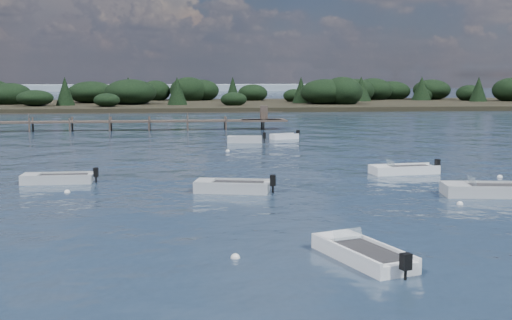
{
  "coord_description": "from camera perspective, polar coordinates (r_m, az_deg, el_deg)",
  "views": [
    {
      "loc": [
        -5.47,
        -24.45,
        6.15
      ],
      "look_at": [
        -0.92,
        14.0,
        1.0
      ],
      "focal_mm": 45.0,
      "sensor_mm": 36.0,
      "label": 1
    }
  ],
  "objects": [
    {
      "name": "dinghy_extra_a",
      "position": [
        34.03,
        -2.14,
        -2.56
      ],
      "size": [
        4.37,
        2.5,
        1.19
      ],
      "color": "#A7ABAE",
      "rests_on": "ground"
    },
    {
      "name": "buoy_e",
      "position": [
        51.98,
        -2.54,
        0.77
      ],
      "size": [
        0.32,
        0.32,
        0.32
      ],
      "primitive_type": "sphere",
      "color": "silver",
      "rests_on": "ground"
    },
    {
      "name": "dinghy_mid_grey",
      "position": [
        38.48,
        -17.23,
        -1.74
      ],
      "size": [
        4.26,
        1.52,
        1.08
      ],
      "color": "#A7ABAE",
      "rests_on": "ground"
    },
    {
      "name": "buoy_b",
      "position": [
        32.21,
        17.67,
        -3.8
      ],
      "size": [
        0.32,
        0.32,
        0.32
      ],
      "primitive_type": "sphere",
      "color": "silver",
      "rests_on": "ground"
    },
    {
      "name": "dinghy_mid_white_b",
      "position": [
        41.3,
        12.99,
        -0.98
      ],
      "size": [
        4.59,
        2.0,
        1.12
      ],
      "color": "white",
      "rests_on": "ground"
    },
    {
      "name": "tender_far_white",
      "position": [
        58.64,
        -1.0,
        1.72
      ],
      "size": [
        3.57,
        1.62,
        1.2
      ],
      "color": "#A7ABAE",
      "rests_on": "ground"
    },
    {
      "name": "jetty",
      "position": [
        74.43,
        -19.39,
        3.17
      ],
      "size": [
        64.5,
        3.2,
        3.4
      ],
      "color": "#483C34",
      "rests_on": "ground"
    },
    {
      "name": "tender_far_grey_b",
      "position": [
        62.0,
        2.53,
        2.01
      ],
      "size": [
        3.04,
        1.9,
        1.03
      ],
      "color": "white",
      "rests_on": "ground"
    },
    {
      "name": "far_headland",
      "position": [
        128.2,
        7.04,
        5.65
      ],
      "size": [
        190.0,
        40.0,
        5.8
      ],
      "color": "black",
      "rests_on": "ground"
    },
    {
      "name": "dinghy_near_olive",
      "position": [
        21.96,
        9.43,
        -8.41
      ],
      "size": [
        2.75,
        4.58,
        1.1
      ],
      "color": "white",
      "rests_on": "ground"
    },
    {
      "name": "buoy_a",
      "position": [
        21.94,
        -1.85,
        -8.71
      ],
      "size": [
        0.32,
        0.32,
        0.32
      ],
      "primitive_type": "sphere",
      "color": "silver",
      "rests_on": "ground"
    },
    {
      "name": "buoy_d",
      "position": [
        41.47,
        20.85,
        -1.45
      ],
      "size": [
        0.32,
        0.32,
        0.32
      ],
      "primitive_type": "sphere",
      "color": "silver",
      "rests_on": "ground"
    },
    {
      "name": "ground",
      "position": [
        84.85,
        -3.04,
        3.41
      ],
      "size": [
        400.0,
        400.0,
        0.0
      ],
      "primitive_type": "plane",
      "color": "#172637",
      "rests_on": "ground"
    },
    {
      "name": "dinghy_mid_white_a",
      "position": [
        35.12,
        20.31,
        -2.71
      ],
      "size": [
        5.55,
        2.69,
        1.27
      ],
      "color": "#A7ABAE",
      "rests_on": "ground"
    },
    {
      "name": "buoy_c",
      "position": [
        35.21,
        -16.43,
        -2.8
      ],
      "size": [
        0.32,
        0.32,
        0.32
      ],
      "primitive_type": "sphere",
      "color": "silver",
      "rests_on": "ground"
    }
  ]
}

